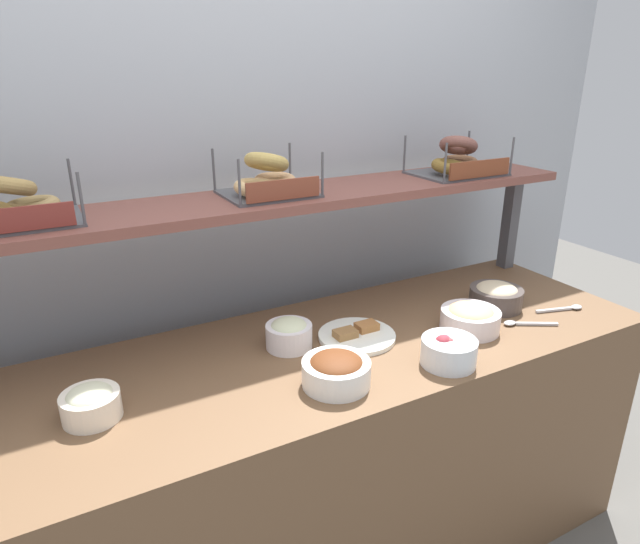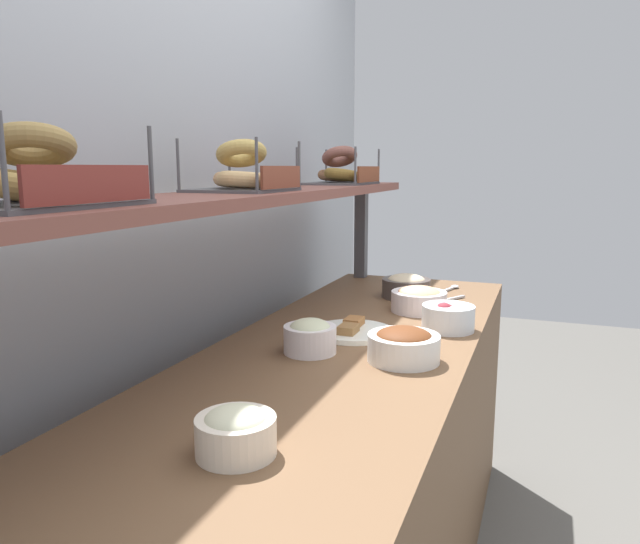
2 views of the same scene
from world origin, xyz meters
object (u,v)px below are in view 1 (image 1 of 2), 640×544
Objects in this scene: bagel_basket_sesame at (267,180)px; bowl_beet_salad at (448,351)px; serving_spoon_by_edge at (566,308)px; bagel_basket_everything at (10,207)px; bowl_potato_salad at (91,403)px; bowl_chocolate_spread at (336,370)px; bowl_tuna_salad at (496,295)px; bowl_lox_spread at (470,318)px; bagel_basket_cinnamon_raisin at (457,162)px; serving_spoon_near_plate at (522,323)px; bowl_scallion_spread at (289,333)px; serving_plate_white at (357,335)px.

bowl_beet_salad is at bearing -58.23° from bagel_basket_sesame.
serving_spoon_by_edge is 0.54× the size of bagel_basket_everything.
bowl_potato_salad reaches higher than serving_spoon_by_edge.
bowl_chocolate_spread is 0.64m from bagel_basket_sesame.
bowl_tuna_salad is 0.66× the size of bagel_basket_sesame.
bagel_basket_sesame is at bearing 143.56° from bowl_lox_spread.
bowl_lox_spread is 0.42m from serving_spoon_by_edge.
bagel_basket_cinnamon_raisin is (0.77, 0.44, 0.43)m from bowl_chocolate_spread.
bowl_lox_spread is 1.08× the size of serving_spoon_by_edge.
serving_spoon_near_plate is 0.92× the size of serving_spoon_by_edge.
bowl_scallion_spread is 0.60m from bowl_lox_spread.
bagel_basket_cinnamon_raisin is (0.02, 0.28, 0.43)m from bowl_tuna_salad.
bowl_potato_salad is 1.34m from serving_spoon_near_plate.
serving_plate_white is at bearing 119.56° from bowl_beet_salad.
bowl_potato_salad reaches higher than serving_spoon_near_plate.
bowl_scallion_spread is 0.76× the size of bowl_chocolate_spread.
bowl_tuna_salad is 0.97× the size of bowl_lox_spread.
bagel_basket_cinnamon_raisin reaches higher than serving_spoon_near_plate.
bowl_tuna_salad is 1.05× the size of serving_spoon_by_edge.
bagel_basket_everything reaches higher than serving_spoon_near_plate.
serving_plate_white reaches higher than serving_spoon_near_plate.
bowl_chocolate_spread is 1.16× the size of bowl_beet_salad.
bowl_chocolate_spread is at bearing -33.94° from bagel_basket_everything.
bowl_chocolate_spread is 0.96m from serving_spoon_by_edge.
bagel_basket_cinnamon_raisin is (0.58, 0.24, 0.47)m from serving_plate_white.
bowl_tuna_salad is at bearing 79.17° from serving_spoon_near_plate.
serving_spoon_by_edge is at bearing -34.33° from bowl_tuna_salad.
bowl_scallion_spread reaches higher than bowl_chocolate_spread.
bowl_tuna_salad reaches higher than serving_spoon_by_edge.
serving_spoon_near_plate is at bearing -32.38° from bagel_basket_sesame.
serving_plate_white is 0.87× the size of bagel_basket_sesame.
bagel_basket_sesame is (0.04, 0.21, 0.43)m from bowl_scallion_spread.
bagel_basket_sesame is at bearing 80.51° from bowl_scallion_spread.
bowl_chocolate_spread is 0.55m from bowl_lox_spread.
bowl_potato_salad is 0.58× the size of serving_plate_white.
bagel_basket_everything is at bearing 179.01° from bagel_basket_cinnamon_raisin.
bagel_basket_everything is at bearing 146.06° from bowl_chocolate_spread.
serving_spoon_by_edge is at bearing -4.80° from bowl_potato_salad.
bowl_beet_salad is 0.49× the size of bagel_basket_everything.
bagel_basket_everything reaches higher than bowl_tuna_salad.
bagel_basket_everything reaches higher than serving_spoon_by_edge.
bowl_scallion_spread is 0.83m from bagel_basket_everything.
bowl_tuna_salad is 0.57× the size of bagel_basket_everything.
serving_spoon_by_edge is at bearing -6.60° from bowl_lox_spread.
bowl_potato_salad is at bearing 175.20° from serving_spoon_by_edge.
bowl_tuna_salad is at bearing 145.67° from serving_spoon_by_edge.
bowl_scallion_spread is 0.92m from bagel_basket_cinnamon_raisin.
serving_plate_white is (0.80, 0.04, -0.03)m from bowl_potato_salad.
bowl_chocolate_spread is 0.73m from serving_spoon_near_plate.
bowl_lox_spread is 1.18× the size of serving_spoon_near_plate.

